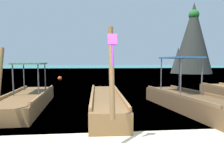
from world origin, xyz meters
TOP-DOWN VIEW (x-y plane):
  - ground at (0.00, 0.00)m, footprint 120.00×120.00m
  - sea_water at (0.00, 61.32)m, footprint 120.00×120.00m
  - longtail_boat_green_ribbon at (-3.23, 4.73)m, footprint 1.51×6.08m
  - longtail_boat_violet_ribbon at (-0.16, 4.00)m, footprint 1.33×6.75m
  - longtail_boat_red_ribbon at (2.96, 3.67)m, footprint 1.92×5.94m
  - karst_rock at (15.31, 29.43)m, footprint 6.25×6.05m
  - mooring_buoy_near at (-3.63, 17.99)m, footprint 0.40×0.40m

SIDE VIEW (x-z plane):
  - ground at x=0.00m, z-range 0.00..0.00m
  - sea_water at x=0.00m, z-range 0.00..0.00m
  - mooring_buoy_near at x=-3.63m, z-range 0.00..0.40m
  - longtail_boat_violet_ribbon at x=-0.16m, z-range -1.04..1.65m
  - longtail_boat_green_ribbon at x=-3.23m, z-range -0.79..1.44m
  - longtail_boat_red_ribbon at x=2.96m, z-range -1.02..1.74m
  - karst_rock at x=15.31m, z-range -0.14..10.74m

